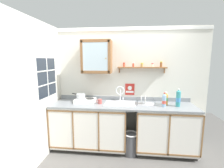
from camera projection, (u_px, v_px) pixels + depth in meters
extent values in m
plane|color=#565451|center=(121.00, 161.00, 2.74)|extent=(5.74, 5.74, 0.00)
cube|color=silver|center=(123.00, 87.00, 3.30)|extent=(3.34, 0.05, 2.40)
cube|color=white|center=(124.00, 29.00, 3.09)|extent=(3.34, 0.02, 0.05)
cube|color=silver|center=(32.00, 95.00, 2.48)|extent=(0.05, 3.53, 2.40)
cube|color=black|center=(91.00, 144.00, 3.23)|extent=(1.39, 0.58, 0.08)
cube|color=silver|center=(90.00, 124.00, 3.14)|extent=(1.42, 0.64, 0.81)
cube|color=brown|center=(85.00, 112.00, 2.77)|extent=(1.42, 0.01, 0.03)
cube|color=brown|center=(86.00, 149.00, 2.87)|extent=(1.42, 0.01, 0.03)
cube|color=brown|center=(48.00, 129.00, 2.90)|extent=(0.02, 0.01, 0.74)
cube|color=brown|center=(73.00, 131.00, 2.85)|extent=(0.02, 0.01, 0.74)
cube|color=brown|center=(99.00, 132.00, 2.79)|extent=(0.02, 0.01, 0.74)
cube|color=brown|center=(125.00, 133.00, 2.74)|extent=(0.02, 0.01, 0.74)
cube|color=black|center=(163.00, 148.00, 3.08)|extent=(1.05, 0.58, 0.08)
cube|color=silver|center=(165.00, 128.00, 2.98)|extent=(1.08, 0.64, 0.81)
cube|color=brown|center=(170.00, 115.00, 2.61)|extent=(1.08, 0.01, 0.03)
cube|color=brown|center=(168.00, 155.00, 2.72)|extent=(1.08, 0.01, 0.03)
cube|color=brown|center=(137.00, 134.00, 2.72)|extent=(0.02, 0.01, 0.74)
cube|color=brown|center=(169.00, 136.00, 2.66)|extent=(0.02, 0.01, 0.74)
cube|color=brown|center=(203.00, 137.00, 2.61)|extent=(0.02, 0.01, 0.74)
cube|color=gray|center=(122.00, 105.00, 3.00)|extent=(2.70, 0.67, 0.03)
cube|color=gray|center=(123.00, 98.00, 3.30)|extent=(2.70, 0.02, 0.08)
cube|color=silver|center=(120.00, 104.00, 3.03)|extent=(0.58, 0.42, 0.01)
cube|color=slate|center=(120.00, 109.00, 3.04)|extent=(0.50, 0.34, 0.01)
cube|color=slate|center=(120.00, 104.00, 3.21)|extent=(0.50, 0.01, 0.11)
cube|color=slate|center=(119.00, 109.00, 2.86)|extent=(0.50, 0.01, 0.11)
cylinder|color=#4C4C51|center=(120.00, 109.00, 3.04)|extent=(0.04, 0.04, 0.01)
cylinder|color=silver|center=(120.00, 100.00, 3.25)|extent=(0.05, 0.05, 0.02)
cylinder|color=silver|center=(120.00, 95.00, 3.24)|extent=(0.02, 0.02, 0.20)
torus|color=silver|center=(120.00, 91.00, 3.14)|extent=(0.18, 0.02, 0.18)
cylinder|color=silver|center=(123.00, 99.00, 3.24)|extent=(0.02, 0.02, 0.05)
cube|color=silver|center=(85.00, 101.00, 3.10)|extent=(0.39, 0.30, 0.08)
cylinder|color=#2D2D2D|center=(81.00, 98.00, 3.13)|extent=(0.16, 0.16, 0.01)
cylinder|color=#2D2D2D|center=(90.00, 99.00, 3.11)|extent=(0.16, 0.16, 0.01)
cylinder|color=black|center=(78.00, 102.00, 2.98)|extent=(0.03, 0.02, 0.03)
cylinder|color=black|center=(88.00, 103.00, 2.96)|extent=(0.03, 0.02, 0.03)
cylinder|color=silver|center=(81.00, 96.00, 3.12)|extent=(0.17, 0.17, 0.09)
torus|color=silver|center=(81.00, 94.00, 3.12)|extent=(0.17, 0.17, 0.01)
cylinder|color=black|center=(75.00, 94.00, 3.20)|extent=(0.14, 0.08, 0.02)
cylinder|color=#8CB7E0|center=(164.00, 101.00, 2.83)|extent=(0.07, 0.07, 0.21)
cone|color=#8CB7E0|center=(164.00, 95.00, 2.81)|extent=(0.07, 0.07, 0.03)
cylinder|color=red|center=(165.00, 93.00, 2.81)|extent=(0.03, 0.03, 0.02)
cylinder|color=#D84C3F|center=(164.00, 102.00, 2.84)|extent=(0.07, 0.07, 0.06)
cylinder|color=teal|center=(178.00, 99.00, 2.84)|extent=(0.08, 0.08, 0.27)
cone|color=teal|center=(179.00, 91.00, 2.82)|extent=(0.08, 0.08, 0.04)
cylinder|color=white|center=(179.00, 89.00, 2.81)|extent=(0.04, 0.04, 0.02)
cylinder|color=#3F8CCC|center=(178.00, 100.00, 2.84)|extent=(0.08, 0.08, 0.08)
cylinder|color=gold|center=(166.00, 100.00, 2.95)|extent=(0.08, 0.08, 0.19)
cone|color=gold|center=(166.00, 94.00, 2.93)|extent=(0.08, 0.08, 0.04)
cylinder|color=white|center=(166.00, 92.00, 2.92)|extent=(0.04, 0.04, 0.02)
cylinder|color=#4C9959|center=(166.00, 99.00, 2.94)|extent=(0.08, 0.08, 0.05)
cube|color=#B2B2B7|center=(145.00, 104.00, 2.98)|extent=(0.34, 0.22, 0.01)
cylinder|color=#4C4F54|center=(137.00, 102.00, 2.89)|extent=(0.01, 0.01, 0.10)
cylinder|color=#4C4F54|center=(155.00, 103.00, 2.86)|extent=(0.01, 0.01, 0.10)
cylinder|color=#4C4F54|center=(137.00, 100.00, 3.09)|extent=(0.01, 0.01, 0.10)
cylinder|color=#4C4F54|center=(153.00, 100.00, 3.06)|extent=(0.01, 0.01, 0.10)
cylinder|color=#4C4F54|center=(146.00, 100.00, 2.87)|extent=(0.31, 0.01, 0.01)
cylinder|color=#4C4F54|center=(145.00, 97.00, 3.07)|extent=(0.31, 0.01, 0.01)
cylinder|color=white|center=(141.00, 100.00, 2.98)|extent=(0.01, 0.16, 0.16)
cylinder|color=white|center=(145.00, 100.00, 2.97)|extent=(0.01, 0.15, 0.15)
cylinder|color=#B24C47|center=(100.00, 101.00, 3.03)|extent=(0.08, 0.08, 0.09)
torus|color=#B24C47|center=(98.00, 101.00, 3.02)|extent=(0.06, 0.03, 0.06)
cube|color=brown|center=(97.00, 57.00, 3.08)|extent=(0.58, 0.32, 0.64)
cube|color=silver|center=(95.00, 57.00, 2.92)|extent=(0.47, 0.01, 0.52)
cube|color=brown|center=(82.00, 57.00, 2.94)|extent=(0.05, 0.01, 0.60)
cube|color=brown|center=(109.00, 57.00, 2.89)|extent=(0.05, 0.01, 0.60)
cube|color=brown|center=(95.00, 41.00, 2.87)|extent=(0.54, 0.01, 0.05)
cube|color=brown|center=(95.00, 72.00, 2.96)|extent=(0.54, 0.01, 0.05)
sphere|color=olive|center=(106.00, 58.00, 2.88)|extent=(0.02, 0.02, 0.02)
cube|color=brown|center=(142.00, 68.00, 3.10)|extent=(0.96, 0.14, 0.02)
cube|color=brown|center=(119.00, 70.00, 3.21)|extent=(0.02, 0.03, 0.10)
cube|color=brown|center=(164.00, 71.00, 3.12)|extent=(0.02, 0.03, 0.10)
cylinder|color=#CC4C33|center=(124.00, 65.00, 3.15)|extent=(0.04, 0.04, 0.07)
cylinder|color=red|center=(124.00, 63.00, 3.14)|extent=(0.04, 0.04, 0.02)
cylinder|color=#CC4C33|center=(133.00, 65.00, 3.10)|extent=(0.04, 0.04, 0.07)
cylinder|color=white|center=(133.00, 63.00, 3.09)|extent=(0.04, 0.04, 0.02)
cylinder|color=tan|center=(142.00, 65.00, 3.10)|extent=(0.05, 0.05, 0.06)
cylinder|color=yellow|center=(142.00, 63.00, 3.10)|extent=(0.05, 0.05, 0.02)
cylinder|color=silver|center=(152.00, 66.00, 3.08)|extent=(0.04, 0.04, 0.06)
cylinder|color=red|center=(153.00, 64.00, 3.08)|extent=(0.04, 0.04, 0.02)
cylinder|color=brown|center=(161.00, 65.00, 3.04)|extent=(0.04, 0.04, 0.09)
cylinder|color=yellow|center=(161.00, 62.00, 3.03)|extent=(0.05, 0.05, 0.02)
cube|color=#B2261E|center=(130.00, 89.00, 3.26)|extent=(0.19, 0.01, 0.23)
cube|color=white|center=(130.00, 92.00, 3.26)|extent=(0.16, 0.00, 0.04)
cylinder|color=white|center=(130.00, 88.00, 3.25)|extent=(0.09, 0.00, 0.09)
cube|color=#262D38|center=(47.00, 77.00, 2.84)|extent=(0.01, 0.61, 0.69)
cube|color=white|center=(47.00, 77.00, 2.84)|extent=(0.02, 0.65, 0.73)
cube|color=white|center=(47.00, 77.00, 2.84)|extent=(0.01, 0.02, 0.69)
cube|color=white|center=(48.00, 84.00, 2.86)|extent=(0.01, 0.61, 0.02)
cube|color=white|center=(47.00, 71.00, 2.82)|extent=(0.01, 0.61, 0.02)
cylinder|color=#4C4C51|center=(131.00, 144.00, 2.90)|extent=(0.23, 0.23, 0.42)
torus|color=white|center=(131.00, 134.00, 2.87)|extent=(0.26, 0.26, 0.02)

